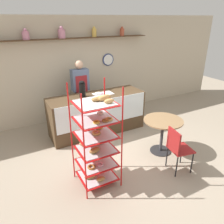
{
  "coord_description": "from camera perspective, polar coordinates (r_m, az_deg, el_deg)",
  "views": [
    {
      "loc": [
        -1.99,
        -3.28,
        2.64
      ],
      "look_at": [
        0.0,
        0.41,
        0.81
      ],
      "focal_mm": 35.0,
      "sensor_mm": 36.0,
      "label": 1
    }
  ],
  "objects": [
    {
      "name": "ground_plane",
      "position": [
        4.66,
        2.47,
        -11.03
      ],
      "size": [
        14.0,
        14.0,
        0.0
      ],
      "primitive_type": "plane",
      "color": "gray"
    },
    {
      "name": "back_wall",
      "position": [
        6.09,
        -8.77,
        11.19
      ],
      "size": [
        10.0,
        0.3,
        2.7
      ],
      "color": "beige",
      "rests_on": "ground_plane"
    },
    {
      "name": "cafe_chair",
      "position": [
        4.11,
        16.65,
        -8.57
      ],
      "size": [
        0.44,
        0.44,
        0.86
      ],
      "rotation": [
        0.0,
        0.0,
        7.68
      ],
      "color": "black",
      "rests_on": "ground_plane"
    },
    {
      "name": "cafe_table",
      "position": [
        4.6,
        13.09,
        -4.02
      ],
      "size": [
        0.8,
        0.8,
        0.74
      ],
      "color": "#262628",
      "rests_on": "ground_plane"
    },
    {
      "name": "display_counter",
      "position": [
        5.34,
        -3.9,
        -0.4
      ],
      "size": [
        2.31,
        0.73,
        0.96
      ],
      "color": "#4C3823",
      "rests_on": "ground_plane"
    },
    {
      "name": "coffee_carafe",
      "position": [
        5.04,
        -7.79,
        5.96
      ],
      "size": [
        0.14,
        0.14,
        0.37
      ],
      "color": "black",
      "rests_on": "display_counter"
    },
    {
      "name": "person_worker",
      "position": [
        5.66,
        -8.23,
        5.58
      ],
      "size": [
        0.42,
        0.23,
        1.68
      ],
      "color": "#282833",
      "rests_on": "ground_plane"
    },
    {
      "name": "pastry_rack",
      "position": [
        3.55,
        -4.11,
        -7.38
      ],
      "size": [
        0.65,
        0.61,
        1.75
      ],
      "color": "#B71414",
      "rests_on": "ground_plane"
    },
    {
      "name": "donut_tray_counter",
      "position": [
        5.22,
        -2.87,
        4.84
      ],
      "size": [
        0.47,
        0.29,
        0.05
      ],
      "color": "white",
      "rests_on": "display_counter"
    }
  ]
}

